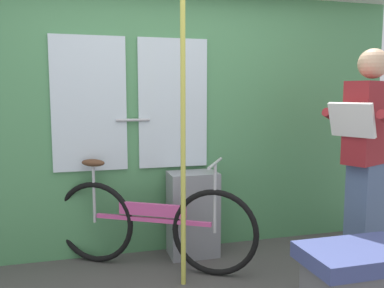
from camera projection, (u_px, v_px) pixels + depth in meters
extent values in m
cube|color=#4C8C56|center=(155.00, 124.00, 3.55)|extent=(4.50, 0.08, 2.24)
cube|color=silver|center=(89.00, 104.00, 3.34)|extent=(0.60, 0.02, 1.10)
cube|color=silver|center=(173.00, 104.00, 3.52)|extent=(0.60, 0.02, 1.10)
cylinder|color=#B2B2B7|center=(133.00, 120.00, 3.43)|extent=(0.28, 0.02, 0.02)
torus|color=black|center=(215.00, 233.00, 3.11)|extent=(0.60, 0.37, 0.67)
torus|color=black|center=(95.00, 222.00, 3.36)|extent=(0.60, 0.37, 0.67)
cube|color=#D14C93|center=(152.00, 220.00, 3.23)|extent=(0.84, 0.50, 0.03)
cube|color=#D14C93|center=(152.00, 210.00, 3.22)|extent=(0.49, 0.30, 0.10)
cylinder|color=#B7B7BC|center=(94.00, 193.00, 3.33)|extent=(0.02, 0.02, 0.49)
ellipsoid|color=brown|center=(93.00, 163.00, 3.30)|extent=(0.22, 0.18, 0.06)
cylinder|color=#B7B7BC|center=(215.00, 198.00, 3.08)|extent=(0.02, 0.02, 0.53)
cylinder|color=#B7B7BC|center=(215.00, 163.00, 3.04)|extent=(0.24, 0.39, 0.02)
cube|color=slate|center=(365.00, 215.00, 3.27)|extent=(0.38, 0.30, 0.84)
cube|color=maroon|center=(370.00, 123.00, 3.18)|extent=(0.52, 0.38, 0.63)
sphere|color=tan|center=(373.00, 64.00, 3.13)|extent=(0.23, 0.23, 0.23)
cube|color=silver|center=(351.00, 120.00, 3.00)|extent=(0.24, 0.35, 0.26)
cylinder|color=maroon|center=(336.00, 118.00, 3.25)|extent=(0.31, 0.19, 0.17)
cube|color=gray|center=(193.00, 214.00, 3.51)|extent=(0.41, 0.28, 0.72)
cylinder|color=#C6C14C|center=(183.00, 132.00, 2.87)|extent=(0.04, 0.04, 2.24)
cube|color=#3D477F|center=(359.00, 256.00, 2.51)|extent=(0.70, 0.44, 0.10)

